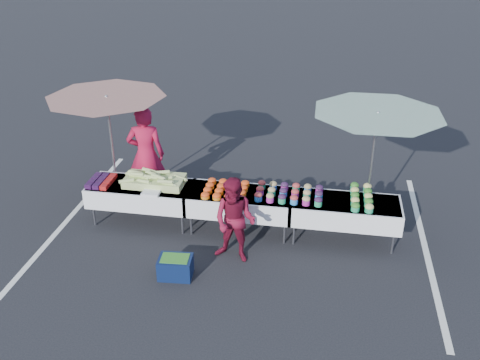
% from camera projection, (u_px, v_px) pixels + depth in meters
% --- Properties ---
extents(ground, '(80.00, 80.00, 0.00)m').
position_uv_depth(ground, '(240.00, 230.00, 9.58)').
color(ground, black).
extents(stripe_left, '(0.10, 5.00, 0.00)m').
position_uv_depth(stripe_left, '(73.00, 214.00, 10.06)').
color(stripe_left, silver).
rests_on(stripe_left, ground).
extents(stripe_right, '(0.10, 5.00, 0.00)m').
position_uv_depth(stripe_right, '(425.00, 247.00, 9.10)').
color(stripe_right, silver).
rests_on(stripe_right, ground).
extents(table_left, '(1.86, 0.81, 0.75)m').
position_uv_depth(table_left, '(141.00, 193.00, 9.59)').
color(table_left, white).
rests_on(table_left, ground).
extents(table_center, '(1.86, 0.81, 0.75)m').
position_uv_depth(table_center, '(240.00, 201.00, 9.31)').
color(table_center, white).
rests_on(table_center, ground).
extents(table_right, '(1.86, 0.81, 0.75)m').
position_uv_depth(table_right, '(345.00, 210.00, 9.04)').
color(table_right, white).
rests_on(table_right, ground).
extents(berry_punnets, '(0.40, 0.54, 0.08)m').
position_uv_depth(berry_punnets, '(101.00, 181.00, 9.55)').
color(berry_punnets, black).
rests_on(berry_punnets, table_left).
extents(corn_pile, '(1.16, 0.57, 0.26)m').
position_uv_depth(corn_pile, '(154.00, 180.00, 9.47)').
color(corn_pile, '#97AE59').
rests_on(corn_pile, table_left).
extents(plastic_bags, '(0.30, 0.25, 0.05)m').
position_uv_depth(plastic_bags, '(151.00, 193.00, 9.19)').
color(plastic_bags, white).
rests_on(plastic_bags, table_left).
extents(carrot_bowls, '(0.75, 0.69, 0.11)m').
position_uv_depth(carrot_bowls, '(226.00, 189.00, 9.24)').
color(carrot_bowls, orange).
rests_on(carrot_bowls, table_center).
extents(potato_cups, '(1.14, 0.58, 0.16)m').
position_uv_depth(potato_cups, '(289.00, 193.00, 9.07)').
color(potato_cups, blue).
rests_on(potato_cups, table_right).
extents(bean_baskets, '(0.36, 0.86, 0.15)m').
position_uv_depth(bean_baskets, '(362.00, 197.00, 8.97)').
color(bean_baskets, '#24925F').
rests_on(bean_baskets, table_right).
extents(vendor, '(0.76, 0.56, 1.92)m').
position_uv_depth(vendor, '(146.00, 155.00, 10.15)').
color(vendor, '#AB1336').
rests_on(vendor, ground).
extents(customer, '(0.80, 0.68, 1.45)m').
position_uv_depth(customer, '(235.00, 221.00, 8.47)').
color(customer, maroon).
rests_on(customer, ground).
extents(umbrella_left, '(2.53, 2.53, 2.19)m').
position_uv_depth(umbrella_left, '(107.00, 106.00, 9.53)').
color(umbrella_left, black).
rests_on(umbrella_left, ground).
extents(umbrella_right, '(2.86, 2.86, 2.22)m').
position_uv_depth(umbrella_right, '(377.00, 123.00, 8.72)').
color(umbrella_right, black).
rests_on(umbrella_right, ground).
extents(storage_bin, '(0.55, 0.42, 0.34)m').
position_uv_depth(storage_bin, '(175.00, 267.00, 8.30)').
color(storage_bin, '#0C193D').
rests_on(storage_bin, ground).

